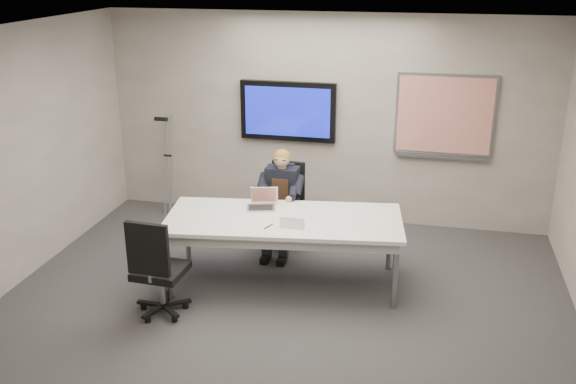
% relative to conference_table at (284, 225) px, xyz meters
% --- Properties ---
extents(floor, '(6.00, 6.00, 0.02)m').
position_rel_conference_table_xyz_m(floor, '(0.10, -0.97, -0.70)').
color(floor, '#37373A').
rests_on(floor, ground).
extents(ceiling, '(6.00, 6.00, 0.02)m').
position_rel_conference_table_xyz_m(ceiling, '(0.10, -0.97, 2.10)').
color(ceiling, silver).
rests_on(ceiling, wall_back).
extents(wall_back, '(6.00, 0.02, 2.80)m').
position_rel_conference_table_xyz_m(wall_back, '(0.10, 2.03, 0.70)').
color(wall_back, gray).
rests_on(wall_back, ground).
extents(conference_table, '(2.68, 1.40, 0.79)m').
position_rel_conference_table_xyz_m(conference_table, '(0.00, 0.00, 0.00)').
color(conference_table, white).
rests_on(conference_table, ground).
extents(tv_display, '(1.30, 0.09, 0.80)m').
position_rel_conference_table_xyz_m(tv_display, '(-0.40, 1.97, 0.80)').
color(tv_display, black).
rests_on(tv_display, wall_back).
extents(whiteboard, '(1.25, 0.08, 1.10)m').
position_rel_conference_table_xyz_m(whiteboard, '(1.65, 2.00, 0.83)').
color(whiteboard, gray).
rests_on(whiteboard, wall_back).
extents(office_chair_far, '(0.55, 0.55, 1.05)m').
position_rel_conference_table_xyz_m(office_chair_far, '(-0.23, 1.00, -0.37)').
color(office_chair_far, black).
rests_on(office_chair_far, ground).
extents(office_chair_near, '(0.54, 0.54, 1.09)m').
position_rel_conference_table_xyz_m(office_chair_near, '(-1.07, -0.95, -0.36)').
color(office_chair_near, black).
rests_on(office_chair_near, ground).
extents(seated_person, '(0.40, 0.69, 1.28)m').
position_rel_conference_table_xyz_m(seated_person, '(-0.23, 0.76, -0.18)').
color(seated_person, '#202635').
rests_on(seated_person, office_chair_far).
extents(crutch, '(0.21, 0.74, 1.51)m').
position_rel_conference_table_xyz_m(crutch, '(-2.08, 1.78, 0.03)').
color(crutch, '#A3A6AA').
rests_on(crutch, ground).
extents(laptop, '(0.35, 0.36, 0.22)m').
position_rel_conference_table_xyz_m(laptop, '(-0.31, 0.26, 0.15)').
color(laptop, '#AFAFB1').
rests_on(laptop, conference_table).
extents(name_tent, '(0.26, 0.08, 0.10)m').
position_rel_conference_table_xyz_m(name_tent, '(0.15, -0.24, 0.14)').
color(name_tent, white).
rests_on(name_tent, conference_table).
extents(pen, '(0.07, 0.14, 0.01)m').
position_rel_conference_table_xyz_m(pen, '(-0.10, -0.28, 0.10)').
color(pen, black).
rests_on(pen, conference_table).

